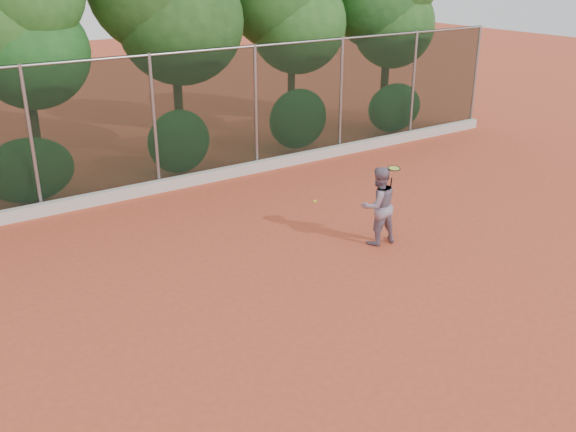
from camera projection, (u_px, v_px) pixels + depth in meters
ground at (319, 298)px, 11.45m from camera, size 80.00×80.00×0.00m
concrete_curb at (162, 186)px, 16.63m from camera, size 24.00×0.20×0.30m
tennis_player at (378, 206)px, 13.36m from camera, size 0.90×0.74×1.69m
chainlink_fence at (154, 120)px, 16.12m from camera, size 24.09×0.09×3.50m
foliage_backdrop at (95, 10)px, 16.40m from camera, size 23.70×3.63×7.55m
tennis_racket at (394, 170)px, 13.09m from camera, size 0.35×0.35×0.51m
tennis_ball_in_flight at (315, 201)px, 12.31m from camera, size 0.07×0.07×0.07m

